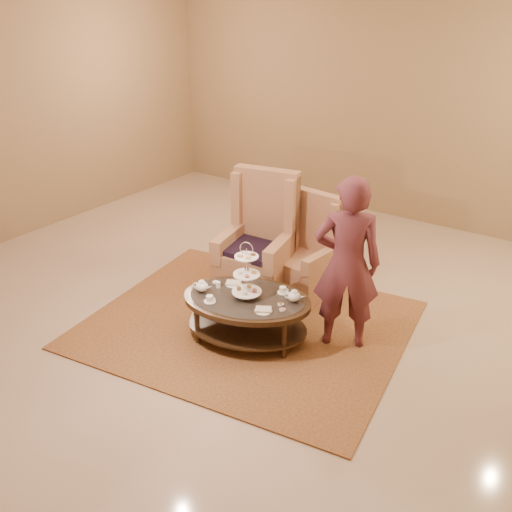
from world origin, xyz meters
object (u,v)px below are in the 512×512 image
Objects in this scene: tea_table at (247,305)px; person at (347,264)px; armchair_right at (308,261)px; armchair_left at (259,252)px.

tea_table is 0.85× the size of person.
person reaches higher than armchair_right.
armchair_left is 0.80× the size of person.
armchair_right is (-0.01, 1.22, 0.00)m from tea_table.
armchair_left reaches higher than tea_table.
armchair_left is at bearing -46.75° from person.
person is (0.84, -0.74, 0.49)m from armchair_right.
armchair_right is at bearing -69.24° from person.
person reaches higher than armchair_left.
tea_table is 1.06m from armchair_left.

